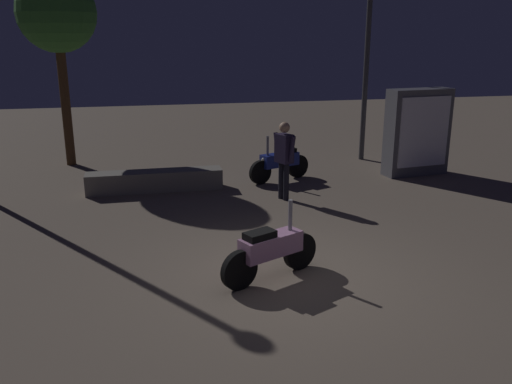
{
  "coord_description": "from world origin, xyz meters",
  "views": [
    {
      "loc": [
        -1.99,
        -6.71,
        3.37
      ],
      "look_at": [
        -0.31,
        1.08,
        1.0
      ],
      "focal_mm": 37.59,
      "sensor_mm": 36.0,
      "label": 1
    }
  ],
  "objects": [
    {
      "name": "ground_plane",
      "position": [
        0.0,
        0.0,
        0.0
      ],
      "size": [
        40.0,
        40.0,
        0.0
      ],
      "primitive_type": "plane",
      "color": "#756656"
    },
    {
      "name": "motorcycle_pink_foreground",
      "position": [
        -0.31,
        0.08,
        0.44
      ],
      "size": [
        1.54,
        0.8,
        1.11
      ],
      "rotation": [
        0.0,
        0.0,
        0.44
      ],
      "color": "black",
      "rests_on": "ground_plane"
    },
    {
      "name": "motorcycle_blue_parked_left",
      "position": [
        1.16,
        5.2,
        0.44
      ],
      "size": [
        1.58,
        0.7,
        1.11
      ],
      "rotation": [
        0.0,
        0.0,
        3.52
      ],
      "color": "black",
      "rests_on": "ground_plane"
    },
    {
      "name": "person_rider_beside",
      "position": [
        0.86,
        3.74,
        0.98
      ],
      "size": [
        0.37,
        0.64,
        1.64
      ],
      "rotation": [
        0.0,
        0.0,
        0.44
      ],
      "color": "black",
      "rests_on": "ground_plane"
    },
    {
      "name": "streetlamp_near",
      "position": [
        3.95,
        6.93,
        3.36
      ],
      "size": [
        0.36,
        0.36,
        5.33
      ],
      "color": "#38383D",
      "rests_on": "ground_plane"
    },
    {
      "name": "tree_left_bg",
      "position": [
        -3.88,
        7.96,
        3.8
      ],
      "size": [
        1.95,
        1.95,
        4.83
      ],
      "color": "#4C331E",
      "rests_on": "ground_plane"
    },
    {
      "name": "kiosk_billboard",
      "position": [
        4.59,
        5.1,
        1.05
      ],
      "size": [
        1.65,
        0.71,
        2.1
      ],
      "rotation": [
        0.0,
        0.0,
        3.26
      ],
      "color": "#595960",
      "rests_on": "ground_plane"
    },
    {
      "name": "planter_wall_low",
      "position": [
        -1.77,
        4.97,
        0.23
      ],
      "size": [
        2.97,
        0.5,
        0.45
      ],
      "color": "gray",
      "rests_on": "ground_plane"
    }
  ]
}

